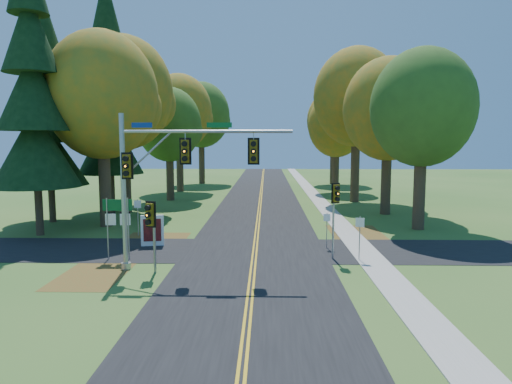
{
  "coord_description": "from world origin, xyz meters",
  "views": [
    {
      "loc": [
        0.66,
        -23.68,
        6.24
      ],
      "look_at": [
        0.02,
        3.67,
        3.2
      ],
      "focal_mm": 32.0,
      "sensor_mm": 36.0,
      "label": 1
    }
  ],
  "objects_px": {
    "traffic_mast": "(165,170)",
    "east_signal_pole": "(335,202)",
    "info_kiosk": "(152,231)",
    "route_sign_cluster": "(118,216)"
  },
  "relations": [
    {
      "from": "east_signal_pole",
      "to": "traffic_mast",
      "type": "bearing_deg",
      "value": 175.79
    },
    {
      "from": "info_kiosk",
      "to": "traffic_mast",
      "type": "bearing_deg",
      "value": -79.09
    },
    {
      "from": "traffic_mast",
      "to": "route_sign_cluster",
      "type": "relative_size",
      "value": 2.53
    },
    {
      "from": "east_signal_pole",
      "to": "route_sign_cluster",
      "type": "distance_m",
      "value": 11.46
    },
    {
      "from": "traffic_mast",
      "to": "east_signal_pole",
      "type": "relative_size",
      "value": 2.04
    },
    {
      "from": "traffic_mast",
      "to": "route_sign_cluster",
      "type": "xyz_separation_m",
      "value": [
        -3.0,
        1.9,
        -2.54
      ]
    },
    {
      "from": "east_signal_pole",
      "to": "info_kiosk",
      "type": "xyz_separation_m",
      "value": [
        -10.42,
        2.93,
        -2.17
      ]
    },
    {
      "from": "east_signal_pole",
      "to": "info_kiosk",
      "type": "height_order",
      "value": "east_signal_pole"
    },
    {
      "from": "east_signal_pole",
      "to": "route_sign_cluster",
      "type": "bearing_deg",
      "value": 162.77
    },
    {
      "from": "east_signal_pole",
      "to": "route_sign_cluster",
      "type": "height_order",
      "value": "east_signal_pole"
    }
  ]
}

